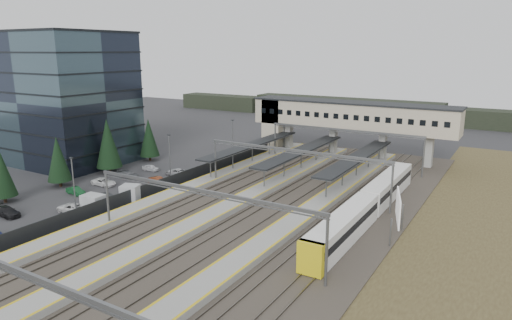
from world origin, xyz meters
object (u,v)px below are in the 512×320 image
Objects in this scene: relay_cabin_near at (93,203)px; train at (368,206)px; office_building at (62,98)px; billboard at (398,209)px; footbridge at (337,117)px; relay_cabin_far at (130,193)px.

train is (32.22, 15.74, 0.70)m from relay_cabin_near.
office_building is at bearing 178.69° from train.
office_building is at bearing 174.95° from billboard.
relay_cabin_near is 0.08× the size of train.
footbridge reaches higher than relay_cabin_near.
billboard is (64.74, -5.72, -8.53)m from office_building.
relay_cabin_near is 50.20m from footbridge.
billboard reaches higher than train.
relay_cabin_near is (27.78, -17.12, -11.03)m from office_building.
office_building is at bearing -145.53° from footbridge.
office_building is 8.00× the size of relay_cabin_far.
footbridge is at bearing 71.32° from relay_cabin_near.
billboard is at bearing 17.14° from relay_cabin_near.
relay_cabin_near is at bearing -153.96° from train.
footbridge is 35.87m from train.
office_building is 8.21× the size of relay_cabin_near.
office_building is 0.60× the size of footbridge.
billboard is (36.96, 11.40, 2.50)m from relay_cabin_near.
office_building reaches higher than footbridge.
footbridge reaches higher than train.
footbridge is at bearing 34.47° from office_building.
footbridge is at bearing 120.49° from billboard.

